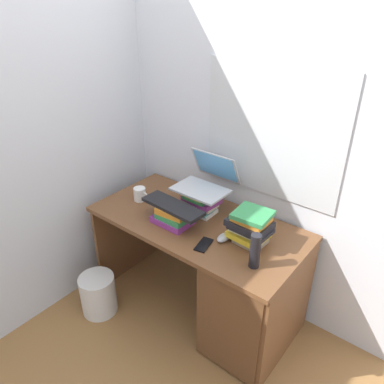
{
  "coord_description": "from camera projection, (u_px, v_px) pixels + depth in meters",
  "views": [
    {
      "loc": [
        1.23,
        -1.58,
        2.03
      ],
      "look_at": [
        -0.06,
        0.02,
        0.9
      ],
      "focal_mm": 34.96,
      "sensor_mm": 36.0,
      "label": 1
    }
  ],
  "objects": [
    {
      "name": "ground_plane",
      "position": [
        196.0,
        304.0,
        2.73
      ],
      "size": [
        6.0,
        6.0,
        0.0
      ],
      "primitive_type": "plane",
      "color": "olive"
    },
    {
      "name": "wall_back",
      "position": [
        235.0,
        119.0,
        2.37
      ],
      "size": [
        6.0,
        0.06,
        2.6
      ],
      "color": "silver",
      "rests_on": "ground"
    },
    {
      "name": "wall_left",
      "position": [
        101.0,
        109.0,
        2.57
      ],
      "size": [
        0.05,
        6.0,
        2.6
      ],
      "primitive_type": "cube",
      "color": "silver",
      "rests_on": "ground"
    },
    {
      "name": "desk",
      "position": [
        238.0,
        286.0,
        2.33
      ],
      "size": [
        1.39,
        0.68,
        0.72
      ],
      "color": "brown",
      "rests_on": "ground"
    },
    {
      "name": "book_stack_tall",
      "position": [
        200.0,
        202.0,
        2.43
      ],
      "size": [
        0.25,
        0.19,
        0.16
      ],
      "color": "white",
      "rests_on": "desk"
    },
    {
      "name": "book_stack_keyboard_riser",
      "position": [
        173.0,
        216.0,
        2.33
      ],
      "size": [
        0.24,
        0.18,
        0.12
      ],
      "color": "#8C338C",
      "rests_on": "desk"
    },
    {
      "name": "book_stack_side",
      "position": [
        250.0,
        227.0,
        2.12
      ],
      "size": [
        0.25,
        0.21,
        0.21
      ],
      "color": "gray",
      "rests_on": "desk"
    },
    {
      "name": "laptop",
      "position": [
        207.0,
        180.0,
        2.42
      ],
      "size": [
        0.34,
        0.33,
        0.22
      ],
      "color": "#B7BABF",
      "rests_on": "book_stack_tall"
    },
    {
      "name": "keyboard",
      "position": [
        173.0,
        206.0,
        2.29
      ],
      "size": [
        0.43,
        0.16,
        0.02
      ],
      "primitive_type": "cube",
      "rotation": [
        0.0,
        0.0,
        -0.06
      ],
      "color": "black",
      "rests_on": "book_stack_keyboard_riser"
    },
    {
      "name": "computer_mouse",
      "position": [
        224.0,
        238.0,
        2.19
      ],
      "size": [
        0.06,
        0.1,
        0.04
      ],
      "primitive_type": "ellipsoid",
      "color": "#A5A8AD",
      "rests_on": "desk"
    },
    {
      "name": "mug",
      "position": [
        140.0,
        194.0,
        2.59
      ],
      "size": [
        0.12,
        0.08,
        0.09
      ],
      "color": "white",
      "rests_on": "desk"
    },
    {
      "name": "water_bottle",
      "position": [
        255.0,
        251.0,
        1.94
      ],
      "size": [
        0.06,
        0.06,
        0.2
      ],
      "primitive_type": "cylinder",
      "color": "black",
      "rests_on": "desk"
    },
    {
      "name": "cell_phone",
      "position": [
        204.0,
        245.0,
        2.15
      ],
      "size": [
        0.09,
        0.15,
        0.01
      ],
      "primitive_type": "cube",
      "rotation": [
        0.0,
        0.0,
        0.21
      ],
      "color": "black",
      "rests_on": "desk"
    },
    {
      "name": "wastebasket",
      "position": [
        98.0,
        294.0,
        2.61
      ],
      "size": [
        0.24,
        0.24,
        0.29
      ],
      "primitive_type": "cylinder",
      "color": "silver",
      "rests_on": "ground"
    }
  ]
}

